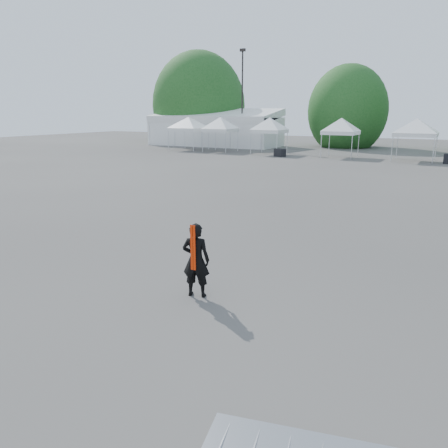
% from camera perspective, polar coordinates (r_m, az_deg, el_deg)
% --- Properties ---
extents(ground, '(120.00, 120.00, 0.00)m').
position_cam_1_polar(ground, '(11.43, 8.15, -5.21)').
color(ground, '#474442').
rests_on(ground, ground).
extents(marquee, '(15.00, 6.25, 4.23)m').
position_cam_1_polar(marquee, '(51.95, -1.20, 12.39)').
color(marquee, white).
rests_on(marquee, ground).
extents(light_pole_west, '(0.60, 0.25, 10.30)m').
position_cam_1_polar(light_pole_west, '(49.20, 2.40, 16.69)').
color(light_pole_west, black).
rests_on(light_pole_west, ground).
extents(tree_far_w, '(4.80, 4.80, 7.30)m').
position_cam_1_polar(tree_far_w, '(56.54, -3.31, 15.14)').
color(tree_far_w, '#382314').
rests_on(tree_far_w, ground).
extents(tree_mid_w, '(4.16, 4.16, 6.33)m').
position_cam_1_polar(tree_mid_w, '(51.48, 15.83, 14.03)').
color(tree_mid_w, '#382314').
rests_on(tree_mid_w, ground).
extents(tent_a, '(4.51, 4.51, 3.88)m').
position_cam_1_polar(tent_a, '(46.06, -4.66, 13.44)').
color(tent_a, silver).
rests_on(tent_a, ground).
extents(tent_b, '(3.91, 3.91, 3.88)m').
position_cam_1_polar(tent_b, '(43.84, -0.48, 13.44)').
color(tent_b, silver).
rests_on(tent_b, ground).
extents(tent_c, '(3.91, 3.91, 3.88)m').
position_cam_1_polar(tent_c, '(41.40, 5.99, 13.30)').
color(tent_c, silver).
rests_on(tent_c, ground).
extents(tent_d, '(3.94, 3.94, 3.88)m').
position_cam_1_polar(tent_d, '(39.58, 15.10, 12.85)').
color(tent_d, silver).
rests_on(tent_d, ground).
extents(tent_e, '(4.47, 4.47, 3.88)m').
position_cam_1_polar(tent_e, '(38.27, 23.92, 12.10)').
color(tent_e, silver).
rests_on(tent_e, ground).
extents(man, '(0.67, 0.53, 1.60)m').
position_cam_1_polar(man, '(9.19, -3.68, -4.72)').
color(man, black).
rests_on(man, ground).
extents(crate_west, '(1.04, 0.91, 0.68)m').
position_cam_1_polar(crate_west, '(39.16, 7.31, 9.22)').
color(crate_west, black).
rests_on(crate_west, ground).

